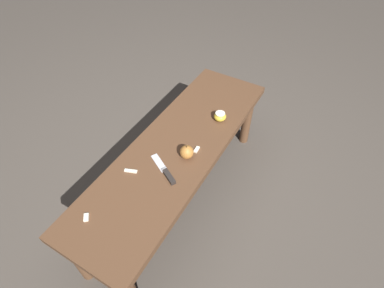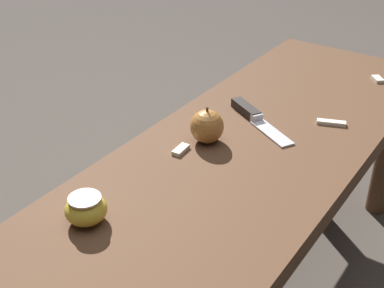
{
  "view_description": "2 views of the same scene",
  "coord_description": "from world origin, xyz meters",
  "px_view_note": "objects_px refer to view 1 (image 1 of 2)",
  "views": [
    {
      "loc": [
        -0.85,
        -0.58,
        1.55
      ],
      "look_at": [
        0.03,
        -0.07,
        0.47
      ],
      "focal_mm": 28.0,
      "sensor_mm": 36.0,
      "label": 1
    },
    {
      "loc": [
        0.75,
        0.42,
        0.99
      ],
      "look_at": [
        0.03,
        -0.07,
        0.47
      ],
      "focal_mm": 50.0,
      "sensor_mm": 36.0,
      "label": 2
    }
  ],
  "objects_px": {
    "apple_whole": "(187,152)",
    "apple_cut": "(220,116)",
    "wooden_bench": "(178,154)",
    "knife": "(166,173)"
  },
  "relations": [
    {
      "from": "knife",
      "to": "apple_cut",
      "type": "bearing_deg",
      "value": -66.87
    },
    {
      "from": "knife",
      "to": "apple_cut",
      "type": "height_order",
      "value": "apple_cut"
    },
    {
      "from": "knife",
      "to": "apple_whole",
      "type": "xyz_separation_m",
      "value": [
        0.14,
        -0.03,
        0.03
      ]
    },
    {
      "from": "wooden_bench",
      "to": "apple_whole",
      "type": "bearing_deg",
      "value": -115.21
    },
    {
      "from": "apple_cut",
      "to": "apple_whole",
      "type": "bearing_deg",
      "value": 176.58
    },
    {
      "from": "apple_whole",
      "to": "apple_cut",
      "type": "bearing_deg",
      "value": -3.42
    },
    {
      "from": "apple_whole",
      "to": "apple_cut",
      "type": "xyz_separation_m",
      "value": [
        0.32,
        -0.02,
        -0.01
      ]
    },
    {
      "from": "wooden_bench",
      "to": "knife",
      "type": "relative_size",
      "value": 7.13
    },
    {
      "from": "apple_cut",
      "to": "knife",
      "type": "bearing_deg",
      "value": 174.02
    },
    {
      "from": "apple_whole",
      "to": "apple_cut",
      "type": "relative_size",
      "value": 1.13
    }
  ]
}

